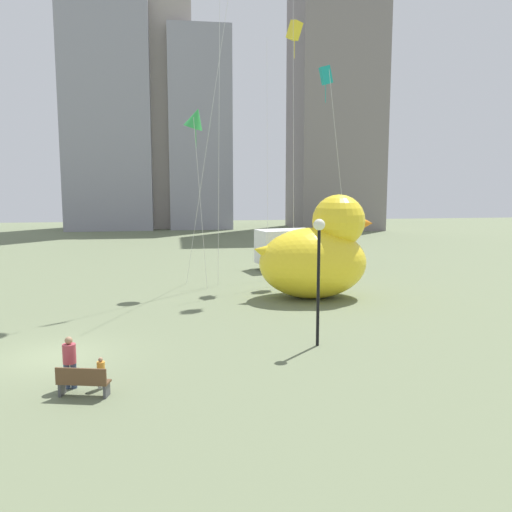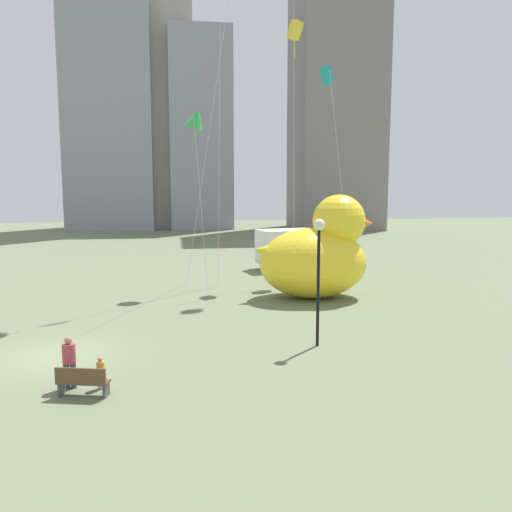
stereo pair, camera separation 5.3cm
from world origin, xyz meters
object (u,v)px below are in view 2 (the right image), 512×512
(kite_yellow, at_px, (295,32))
(person_adult, at_px, (69,360))
(park_bench, at_px, (82,381))
(box_truck, at_px, (295,249))
(kite_green, at_px, (196,119))
(lamppost, at_px, (319,253))
(giant_inflatable_duck, at_px, (318,254))
(kite_teal, at_px, (327,77))
(person_child, at_px, (101,371))

(kite_yellow, bearing_deg, person_adult, -120.63)
(park_bench, distance_m, box_truck, 24.95)
(park_bench, xyz_separation_m, kite_green, (4.02, 15.69, 9.28))
(lamppost, bearing_deg, box_truck, 80.02)
(giant_inflatable_duck, height_order, kite_green, kite_green)
(giant_inflatable_duck, xyz_separation_m, kite_yellow, (0.14, 6.83, 13.18))
(person_adult, xyz_separation_m, box_truck, (11.74, 21.50, 0.56))
(person_adult, bearing_deg, kite_teal, 54.71)
(person_child, xyz_separation_m, kite_yellow, (9.97, 18.57, 15.00))
(person_child, xyz_separation_m, box_truck, (10.81, 21.68, 0.90))
(kite_teal, bearing_deg, park_bench, -123.22)
(lamppost, bearing_deg, kite_green, 108.54)
(person_child, height_order, kite_teal, kite_teal)
(person_child, distance_m, kite_green, 18.06)
(person_child, xyz_separation_m, kite_green, (3.58, 15.12, 9.21))
(kite_teal, bearing_deg, person_adult, -125.29)
(lamppost, relative_size, kite_teal, 0.35)
(park_bench, height_order, kite_green, kite_green)
(lamppost, bearing_deg, park_bench, -154.60)
(giant_inflatable_duck, distance_m, lamppost, 8.89)
(park_bench, xyz_separation_m, lamppost, (8.01, 3.80, 3.09))
(person_adult, distance_m, lamppost, 9.41)
(park_bench, height_order, kite_teal, kite_teal)
(person_adult, xyz_separation_m, kite_yellow, (10.89, 18.40, 14.66))
(giant_inflatable_duck, relative_size, lamppost, 1.39)
(park_bench, xyz_separation_m, giant_inflatable_duck, (10.27, 12.31, 1.89))
(box_truck, relative_size, kite_teal, 0.44)
(kite_yellow, bearing_deg, box_truck, 74.81)
(park_bench, relative_size, kite_yellow, 0.10)
(kite_yellow, bearing_deg, giant_inflatable_duck, -91.16)
(person_adult, height_order, box_truck, box_truck)
(giant_inflatable_duck, xyz_separation_m, box_truck, (0.98, 9.94, -0.92))
(kite_yellow, bearing_deg, park_bench, -118.54)
(person_child, bearing_deg, giant_inflatable_duck, 50.06)
(park_bench, bearing_deg, person_child, 52.33)
(park_bench, relative_size, kite_green, 0.15)
(person_child, xyz_separation_m, kite_teal, (12.09, 18.57, 12.38))
(person_adult, height_order, giant_inflatable_duck, giant_inflatable_duck)
(lamppost, xyz_separation_m, kite_green, (-3.99, 11.89, 6.19))
(kite_yellow, bearing_deg, person_child, -118.22)
(box_truck, height_order, kite_teal, kite_teal)
(kite_teal, bearing_deg, box_truck, 112.42)
(kite_green, height_order, kite_yellow, kite_yellow)
(person_adult, relative_size, giant_inflatable_duck, 0.24)
(kite_teal, xyz_separation_m, kite_yellow, (-2.13, 0.00, 2.63))
(park_bench, relative_size, person_adult, 0.98)
(person_child, height_order, giant_inflatable_duck, giant_inflatable_duck)
(person_child, relative_size, box_truck, 0.16)
(park_bench, bearing_deg, kite_green, 75.63)
(kite_green, bearing_deg, lamppost, -71.46)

